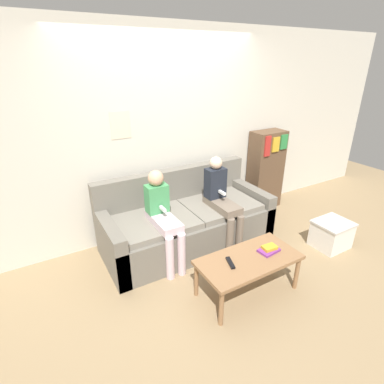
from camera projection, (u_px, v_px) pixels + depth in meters
The scene contains 10 objects.
ground_plane at pixel (210, 266), 3.46m from camera, with size 10.00×10.00×0.00m, color #937A56.
wall_back at pixel (165, 136), 3.80m from camera, with size 8.00×0.06×2.60m.
couch at pixel (186, 222), 3.78m from camera, with size 2.10×0.89×0.91m.
coffee_table at pixel (249, 262), 2.94m from camera, with size 1.02×0.51×0.41m.
person_left at pixel (163, 215), 3.29m from camera, with size 0.24×0.60×1.09m.
person_right at pixel (222, 199), 3.65m from camera, with size 0.24×0.60×1.13m.
tv_remote at pixel (230, 263), 2.83m from camera, with size 0.09×0.17×0.02m.
book_stack at pixel (269, 249), 3.02m from camera, with size 0.22×0.16×0.06m.
bookshelf at pixel (265, 170), 4.65m from camera, with size 0.52×0.31×1.22m.
storage_box at pixel (331, 234), 3.76m from camera, with size 0.43×0.38×0.35m.
Camera 1 is at (-1.59, -2.32, 2.19)m, focal length 28.00 mm.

